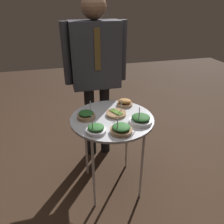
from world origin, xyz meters
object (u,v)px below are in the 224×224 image
Objects in this scene: bowl_asparagus_near_rim at (116,113)px; waiter_figure at (96,64)px; bowl_spinach_front_right at (121,129)px; bowl_roast_front_center at (125,103)px; bowl_spinach_mid_right at (86,115)px; bowl_spinach_front_left at (96,129)px; serving_cart at (112,123)px; bowl_spinach_mid_left at (141,119)px.

bowl_asparagus_near_rim is 0.55m from waiter_figure.
bowl_spinach_front_right is at bearing -87.42° from waiter_figure.
bowl_asparagus_near_rim is at bearing -127.96° from bowl_roast_front_center.
waiter_figure is (-0.19, 0.32, 0.27)m from bowl_roast_front_center.
bowl_spinach_mid_right reaches higher than bowl_roast_front_center.
waiter_figure is (0.14, 0.68, 0.27)m from bowl_spinach_front_left.
bowl_asparagus_near_rim is at bearing 39.21° from serving_cart.
bowl_spinach_front_left is 1.05× the size of bowl_spinach_mid_right.
bowl_spinach_mid_left reaches higher than bowl_roast_front_center.
bowl_spinach_mid_right is at bearing 178.29° from bowl_asparagus_near_rim.
waiter_figure is at bearing 98.21° from bowl_asparagus_near_rim.
bowl_spinach_mid_right is 0.09× the size of waiter_figure.
bowl_spinach_front_right is (-0.04, -0.25, 0.01)m from bowl_asparagus_near_rim.
waiter_figure is at bearing 92.66° from serving_cart.
waiter_figure reaches higher than bowl_spinach_mid_left.
waiter_figure is at bearing 120.35° from bowl_roast_front_center.
bowl_spinach_front_left is at bearing -132.76° from serving_cart.
bowl_spinach_front_left reaches higher than serving_cart.
bowl_spinach_mid_left reaches higher than serving_cart.
serving_cart is at bearing 47.24° from bowl_spinach_front_left.
waiter_figure is (-0.07, 0.47, 0.29)m from bowl_asparagus_near_rim.
bowl_spinach_mid_right is 0.89× the size of bowl_spinach_front_right.
bowl_spinach_front_left is 1.08× the size of bowl_roast_front_center.
bowl_roast_front_center is (0.16, 0.19, 0.08)m from serving_cart.
bowl_spinach_front_right is at bearing -97.84° from bowl_asparagus_near_rim.
bowl_spinach_front_left reaches higher than bowl_asparagus_near_rim.
bowl_asparagus_near_rim is (0.24, -0.01, -0.01)m from bowl_spinach_mid_right.
bowl_spinach_mid_right is (-0.20, 0.04, 0.08)m from serving_cart.
serving_cart is 5.14× the size of bowl_roast_front_center.
bowl_spinach_front_left is 0.74m from waiter_figure.
bowl_spinach_mid_left reaches higher than bowl_spinach_mid_right.
bowl_roast_front_center is at bearing 69.31° from bowl_spinach_front_right.
bowl_spinach_mid_left is (0.14, -0.16, 0.01)m from bowl_asparagus_near_rim.
bowl_asparagus_near_rim is at bearing -1.71° from bowl_spinach_mid_right.
bowl_spinach_mid_left is at bearing 7.48° from bowl_spinach_front_left.
bowl_spinach_mid_left is at bearing 27.10° from bowl_spinach_front_right.
serving_cart is at bearing 146.18° from bowl_spinach_mid_left.
bowl_spinach_mid_right is at bearing 156.18° from bowl_spinach_mid_left.
bowl_asparagus_near_rim is 0.22m from bowl_spinach_mid_left.
bowl_spinach_front_left is 0.48m from bowl_roast_front_center.
bowl_asparagus_near_rim reaches higher than bowl_roast_front_center.
bowl_spinach_mid_left is 0.11× the size of waiter_figure.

